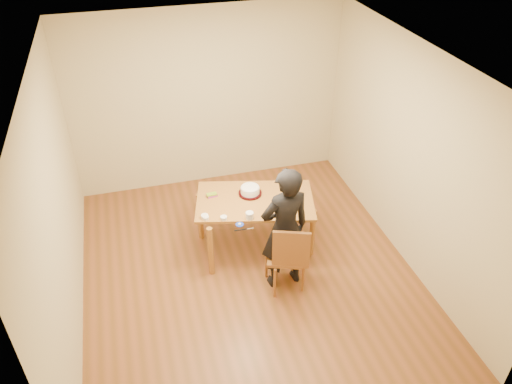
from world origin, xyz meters
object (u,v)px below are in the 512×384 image
object	(u,v)px
dining_table	(255,201)
dining_chair	(285,256)
person	(285,229)
cake	(250,190)
cake_plate	(250,193)

from	to	relation	value
dining_table	dining_chair	world-z (taller)	dining_table
dining_table	person	xyz separation A→B (m)	(0.15, -0.73, 0.08)
dining_table	cake	distance (m)	0.16
cake_plate	person	world-z (taller)	person
dining_chair	cake_plate	xyz separation A→B (m)	(-0.18, 0.91, 0.31)
person	dining_table	bearing A→B (deg)	-84.62
dining_chair	cake	size ratio (longest dim) A/B	1.70
dining_table	person	size ratio (longest dim) A/B	0.90
dining_table	cake	xyz separation A→B (m)	(-0.03, 0.14, 0.08)
dining_chair	cake_plate	world-z (taller)	cake_plate
cake_plate	cake	size ratio (longest dim) A/B	1.25
dining_chair	cake_plate	distance (m)	0.98
dining_table	person	distance (m)	0.75
cake	dining_chair	bearing A→B (deg)	-79.11
dining_table	cake	world-z (taller)	cake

